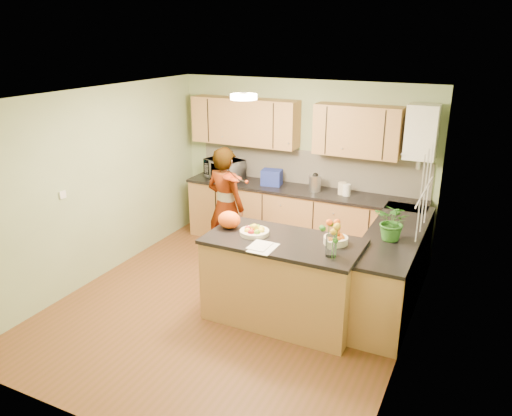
% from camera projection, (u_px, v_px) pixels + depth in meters
% --- Properties ---
extents(floor, '(4.50, 4.50, 0.00)m').
position_uv_depth(floor, '(234.00, 304.00, 6.08)').
color(floor, brown).
rests_on(floor, ground).
extents(ceiling, '(4.00, 4.50, 0.02)m').
position_uv_depth(ceiling, '(231.00, 96.00, 5.25)').
color(ceiling, silver).
rests_on(ceiling, wall_back).
extents(wall_back, '(4.00, 0.02, 2.50)m').
position_uv_depth(wall_back, '(303.00, 164.00, 7.58)').
color(wall_back, gray).
rests_on(wall_back, floor).
extents(wall_front, '(4.00, 0.02, 2.50)m').
position_uv_depth(wall_front, '(91.00, 297.00, 3.76)').
color(wall_front, gray).
rests_on(wall_front, floor).
extents(wall_left, '(0.02, 4.50, 2.50)m').
position_uv_depth(wall_left, '(97.00, 186.00, 6.49)').
color(wall_left, gray).
rests_on(wall_left, floor).
extents(wall_right, '(0.02, 4.50, 2.50)m').
position_uv_depth(wall_right, '(413.00, 238.00, 4.85)').
color(wall_right, gray).
rests_on(wall_right, floor).
extents(back_counter, '(3.64, 0.62, 0.94)m').
position_uv_depth(back_counter, '(300.00, 219.00, 7.54)').
color(back_counter, '#A27C41').
rests_on(back_counter, floor).
extents(right_counter, '(0.62, 2.24, 0.94)m').
position_uv_depth(right_counter, '(393.00, 269.00, 5.95)').
color(right_counter, '#A27C41').
rests_on(right_counter, floor).
extents(splashback, '(3.60, 0.02, 0.52)m').
position_uv_depth(splashback, '(309.00, 168.00, 7.54)').
color(splashback, beige).
rests_on(splashback, back_counter).
extents(upper_cabinets, '(3.20, 0.34, 0.70)m').
position_uv_depth(upper_cabinets, '(289.00, 125.00, 7.31)').
color(upper_cabinets, '#A27C41').
rests_on(upper_cabinets, wall_back).
extents(boiler, '(0.40, 0.30, 0.86)m').
position_uv_depth(boiler, '(422.00, 132.00, 6.53)').
color(boiler, white).
rests_on(boiler, wall_back).
extents(window_right, '(0.01, 1.30, 1.05)m').
position_uv_depth(window_right, '(425.00, 191.00, 5.26)').
color(window_right, white).
rests_on(window_right, wall_right).
extents(light_switch, '(0.02, 0.09, 0.09)m').
position_uv_depth(light_switch, '(63.00, 195.00, 5.96)').
color(light_switch, white).
rests_on(light_switch, wall_left).
extents(ceiling_lamp, '(0.30, 0.30, 0.07)m').
position_uv_depth(ceiling_lamp, '(244.00, 97.00, 5.52)').
color(ceiling_lamp, '#FFEABF').
rests_on(ceiling_lamp, ceiling).
extents(peninsula_island, '(1.72, 0.88, 0.99)m').
position_uv_depth(peninsula_island, '(282.00, 280.00, 5.63)').
color(peninsula_island, '#A27C41').
rests_on(peninsula_island, floor).
extents(fruit_dish, '(0.33, 0.33, 0.12)m').
position_uv_depth(fruit_dish, '(254.00, 230.00, 5.60)').
color(fruit_dish, beige).
rests_on(fruit_dish, peninsula_island).
extents(orange_bowl, '(0.26, 0.26, 0.15)m').
position_uv_depth(orange_bowl, '(336.00, 238.00, 5.35)').
color(orange_bowl, beige).
rests_on(orange_bowl, peninsula_island).
extents(flower_vase, '(0.27, 0.27, 0.50)m').
position_uv_depth(flower_vase, '(332.00, 226.00, 4.96)').
color(flower_vase, silver).
rests_on(flower_vase, peninsula_island).
extents(orange_bag, '(0.34, 0.32, 0.20)m').
position_uv_depth(orange_bag, '(229.00, 220.00, 5.77)').
color(orange_bag, '#F85A14').
rests_on(orange_bag, peninsula_island).
extents(papers, '(0.25, 0.34, 0.01)m').
position_uv_depth(papers, '(263.00, 248.00, 5.25)').
color(papers, white).
rests_on(papers, peninsula_island).
extents(violinist, '(0.69, 0.52, 1.69)m').
position_uv_depth(violinist, '(226.00, 206.00, 6.96)').
color(violinist, '#E1A88A').
rests_on(violinist, floor).
extents(violin, '(0.67, 0.58, 0.17)m').
position_uv_depth(violin, '(230.00, 177.00, 6.52)').
color(violin, '#571C05').
rests_on(violin, violinist).
extents(microwave, '(0.66, 0.54, 0.32)m').
position_uv_depth(microwave, '(224.00, 169.00, 7.84)').
color(microwave, white).
rests_on(microwave, back_counter).
extents(blue_box, '(0.32, 0.26, 0.24)m').
position_uv_depth(blue_box, '(272.00, 177.00, 7.55)').
color(blue_box, navy).
rests_on(blue_box, back_counter).
extents(kettle, '(0.17, 0.17, 0.32)m').
position_uv_depth(kettle, '(315.00, 182.00, 7.25)').
color(kettle, silver).
rests_on(kettle, back_counter).
extents(jar_cream, '(0.12, 0.12, 0.18)m').
position_uv_depth(jar_cream, '(342.00, 188.00, 7.12)').
color(jar_cream, beige).
rests_on(jar_cream, back_counter).
extents(jar_white, '(0.12, 0.12, 0.17)m').
position_uv_depth(jar_white, '(347.00, 190.00, 7.07)').
color(jar_white, white).
rests_on(jar_white, back_counter).
extents(potted_plant, '(0.46, 0.43, 0.44)m').
position_uv_depth(potted_plant, '(394.00, 222.00, 5.50)').
color(potted_plant, '#307125').
rests_on(potted_plant, right_counter).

